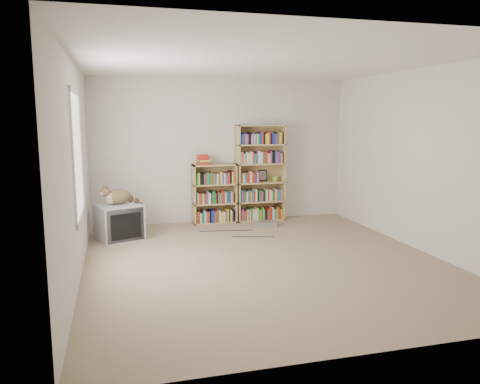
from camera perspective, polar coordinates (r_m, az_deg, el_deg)
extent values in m
cube|color=gray|center=(6.11, 3.02, -8.39)|extent=(4.50, 5.00, 0.01)
cube|color=beige|center=(8.26, -2.24, 5.04)|extent=(4.50, 0.02, 2.50)
cube|color=beige|center=(3.58, 15.53, -0.63)|extent=(4.50, 0.02, 2.50)
cube|color=beige|center=(5.59, -19.41, 2.58)|extent=(0.02, 5.00, 2.50)
cube|color=beige|center=(6.89, 21.27, 3.61)|extent=(0.02, 5.00, 2.50)
cube|color=white|center=(5.86, 3.23, 15.60)|extent=(4.50, 5.00, 0.02)
cube|color=white|center=(5.78, -19.22, 4.28)|extent=(0.02, 1.22, 1.52)
cube|color=#B1B1B3|center=(7.31, -14.53, -3.56)|extent=(0.77, 0.74, 0.54)
cube|color=black|center=(7.07, -13.78, -3.96)|extent=(0.54, 0.22, 0.49)
cube|color=black|center=(7.06, -13.72, -4.08)|extent=(0.43, 0.17, 0.38)
cube|color=black|center=(7.43, -14.86, -3.47)|extent=(0.45, 0.42, 0.32)
ellipsoid|color=#3D2618|center=(7.30, -14.67, -0.56)|extent=(0.49, 0.43, 0.23)
ellipsoid|color=#3D2618|center=(7.35, -13.94, -0.53)|extent=(0.26, 0.27, 0.17)
ellipsoid|color=tan|center=(7.22, -15.56, -0.77)|extent=(0.22, 0.22, 0.19)
ellipsoid|color=#3D2618|center=(7.18, -16.07, 0.02)|extent=(0.19, 0.19, 0.14)
sphere|color=beige|center=(7.16, -16.46, -0.19)|extent=(0.08, 0.08, 0.06)
cone|color=black|center=(7.15, -15.95, 0.51)|extent=(0.08, 0.08, 0.07)
cone|color=black|center=(7.22, -16.23, 0.58)|extent=(0.08, 0.08, 0.07)
cube|color=tan|center=(8.20, -0.27, 2.23)|extent=(0.03, 0.30, 1.71)
cube|color=tan|center=(8.45, 5.18, 2.39)|extent=(0.02, 0.30, 1.71)
cube|color=tan|center=(8.45, 2.21, 2.42)|extent=(0.85, 0.03, 1.71)
cube|color=tan|center=(8.26, 2.53, 8.11)|extent=(0.85, 0.30, 0.02)
cube|color=tan|center=(8.46, 2.45, -3.35)|extent=(0.85, 0.30, 0.03)
cube|color=tan|center=(8.39, 2.47, -1.11)|extent=(0.85, 0.30, 0.03)
cube|color=tan|center=(8.34, 2.48, 1.17)|extent=(0.85, 0.30, 0.02)
cube|color=tan|center=(8.30, 2.50, 3.47)|extent=(0.85, 0.30, 0.02)
cube|color=tan|center=(8.27, 2.52, 5.78)|extent=(0.85, 0.30, 0.02)
cube|color=red|center=(8.43, 2.46, -2.64)|extent=(0.77, 0.24, 0.19)
cube|color=#1A26A9|center=(8.37, 2.47, -0.38)|extent=(0.77, 0.24, 0.19)
cube|color=#136C30|center=(8.32, 2.49, 1.90)|extent=(0.77, 0.24, 0.19)
cube|color=beige|center=(8.29, 2.51, 4.21)|extent=(0.77, 0.24, 0.19)
cube|color=black|center=(8.27, 2.52, 6.53)|extent=(0.77, 0.24, 0.19)
cube|color=tan|center=(8.09, -5.65, -0.32)|extent=(0.02, 0.30, 1.03)
cube|color=tan|center=(8.24, -0.66, -0.11)|extent=(0.03, 0.30, 1.03)
cube|color=tan|center=(8.29, -3.32, -0.06)|extent=(0.75, 0.03, 1.03)
cube|color=tan|center=(8.09, -3.16, 3.31)|extent=(0.75, 0.30, 0.02)
cube|color=tan|center=(8.25, -3.10, -3.67)|extent=(0.75, 0.30, 0.03)
cube|color=tan|center=(8.18, -3.12, -1.37)|extent=(0.75, 0.30, 0.03)
cube|color=tan|center=(8.13, -3.14, 0.95)|extent=(0.75, 0.30, 0.02)
cube|color=red|center=(8.23, -3.11, -2.94)|extent=(0.67, 0.24, 0.19)
cube|color=#1A26A9|center=(8.17, -3.13, -0.63)|extent=(0.67, 0.24, 0.19)
cube|color=#136C30|center=(8.12, -3.15, 1.71)|extent=(0.67, 0.24, 0.19)
cube|color=red|center=(8.04, -4.51, 3.96)|extent=(0.20, 0.26, 0.17)
cylinder|color=#6CB333|center=(8.41, 4.28, 1.65)|extent=(0.09, 0.09, 0.10)
cube|color=black|center=(8.44, 2.79, 2.04)|extent=(0.15, 0.05, 0.20)
cube|color=#A3A3A7|center=(7.99, 3.13, -3.89)|extent=(0.39, 0.30, 0.08)
cube|color=silver|center=(7.66, -17.85, -2.75)|extent=(0.01, 0.08, 0.13)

